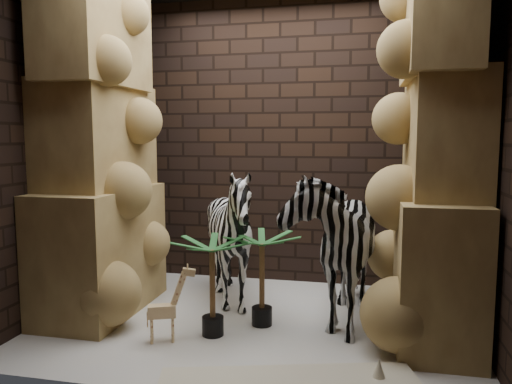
% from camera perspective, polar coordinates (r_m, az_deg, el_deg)
% --- Properties ---
extents(floor, '(3.50, 3.50, 0.00)m').
position_cam_1_polar(floor, '(4.26, -0.25, -14.95)').
color(floor, beige).
rests_on(floor, ground).
extents(wall_back, '(3.50, 0.00, 3.50)m').
position_cam_1_polar(wall_back, '(5.19, 2.77, 5.83)').
color(wall_back, black).
rests_on(wall_back, ground).
extents(wall_front, '(3.50, 0.00, 3.50)m').
position_cam_1_polar(wall_front, '(2.76, -5.97, 5.37)').
color(wall_front, black).
rests_on(wall_front, ground).
extents(wall_left, '(0.00, 3.00, 3.00)m').
position_cam_1_polar(wall_left, '(4.67, -21.80, 5.33)').
color(wall_left, black).
rests_on(wall_left, ground).
extents(wall_right, '(0.00, 3.00, 3.00)m').
position_cam_1_polar(wall_right, '(3.97, 25.33, 5.08)').
color(wall_right, black).
rests_on(wall_right, ground).
extents(rock_pillar_left, '(0.68, 1.30, 3.00)m').
position_cam_1_polar(rock_pillar_left, '(4.48, -18.08, 5.45)').
color(rock_pillar_left, tan).
rests_on(rock_pillar_left, floor).
extents(rock_pillar_right, '(0.58, 1.25, 3.00)m').
position_cam_1_polar(rock_pillar_right, '(3.91, 20.59, 5.28)').
color(rock_pillar_right, tan).
rests_on(rock_pillar_right, floor).
extents(zebra_right, '(0.74, 1.31, 1.52)m').
position_cam_1_polar(zebra_right, '(4.19, 9.05, -4.51)').
color(zebra_right, white).
rests_on(zebra_right, floor).
extents(zebra_left, '(1.39, 1.54, 1.16)m').
position_cam_1_polar(zebra_left, '(4.48, -2.86, -6.11)').
color(zebra_left, white).
rests_on(zebra_left, floor).
extents(giraffe_toy, '(0.33, 0.22, 0.61)m').
position_cam_1_polar(giraffe_toy, '(3.84, -10.98, -12.62)').
color(giraffe_toy, '#FDD695').
rests_on(giraffe_toy, floor).
extents(palm_front, '(0.36, 0.36, 0.78)m').
position_cam_1_polar(palm_front, '(4.07, 0.70, -10.13)').
color(palm_front, '#135B29').
rests_on(palm_front, floor).
extents(palm_back, '(0.36, 0.36, 0.78)m').
position_cam_1_polar(palm_back, '(3.88, -5.13, -10.98)').
color(palm_back, '#135B29').
rests_on(palm_back, floor).
extents(surfboard, '(1.67, 0.81, 0.05)m').
position_cam_1_polar(surfboard, '(3.26, 3.88, -21.42)').
color(surfboard, beige).
rests_on(surfboard, floor).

